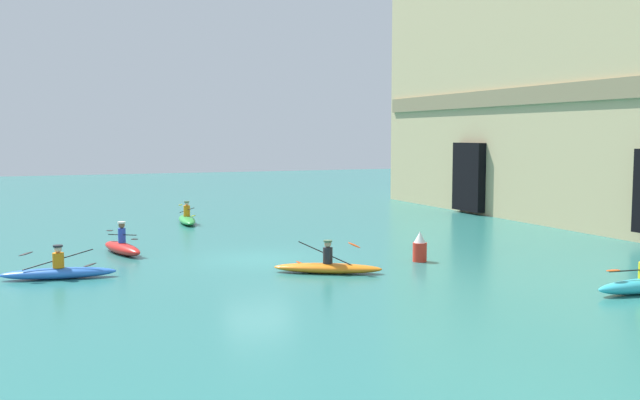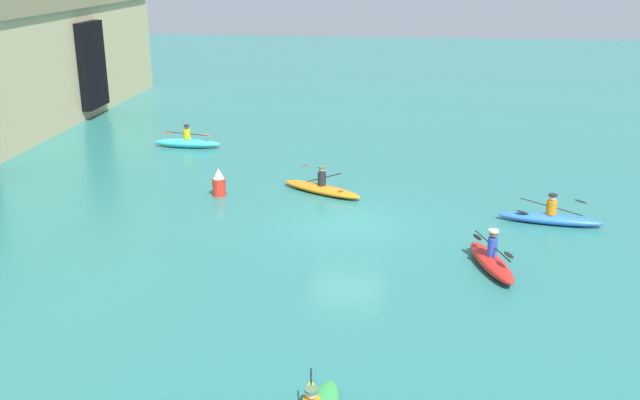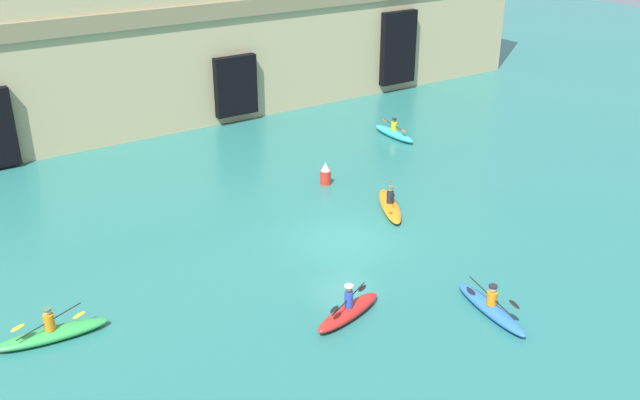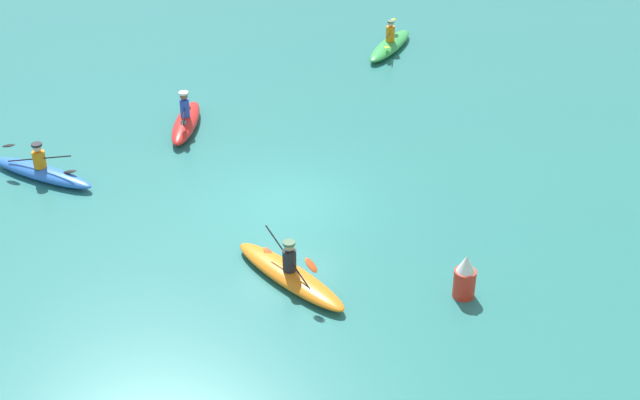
{
  "view_description": "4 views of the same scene",
  "coord_description": "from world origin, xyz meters",
  "px_view_note": "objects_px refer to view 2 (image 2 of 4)",
  "views": [
    {
      "loc": [
        24.49,
        -7.62,
        4.51
      ],
      "look_at": [
        0.71,
        2.12,
        2.15
      ],
      "focal_mm": 40.0,
      "sensor_mm": 36.0,
      "label": 1
    },
    {
      "loc": [
        -22.7,
        -1.74,
        8.71
      ],
      "look_at": [
        -1.13,
        0.85,
        1.26
      ],
      "focal_mm": 40.0,
      "sensor_mm": 36.0,
      "label": 2
    },
    {
      "loc": [
        -14.87,
        -20.24,
        13.19
      ],
      "look_at": [
        -1.15,
        0.09,
        2.05
      ],
      "focal_mm": 40.0,
      "sensor_mm": 36.0,
      "label": 3
    },
    {
      "loc": [
        18.86,
        7.29,
        12.04
      ],
      "look_at": [
        0.96,
        1.24,
        0.83
      ],
      "focal_mm": 50.0,
      "sensor_mm": 36.0,
      "label": 4
    }
  ],
  "objects_px": {
    "kayak_orange": "(322,188)",
    "kayak_blue": "(550,218)",
    "kayak_red": "(491,261)",
    "marker_buoy": "(219,183)",
    "kayak_cyan": "(187,142)"
  },
  "relations": [
    {
      "from": "kayak_orange",
      "to": "kayak_blue",
      "type": "distance_m",
      "value": 8.51
    },
    {
      "from": "kayak_blue",
      "to": "marker_buoy",
      "type": "height_order",
      "value": "marker_buoy"
    },
    {
      "from": "kayak_orange",
      "to": "kayak_blue",
      "type": "bearing_deg",
      "value": 12.79
    },
    {
      "from": "kayak_red",
      "to": "marker_buoy",
      "type": "xyz_separation_m",
      "value": [
        5.69,
        9.63,
        0.24
      ]
    },
    {
      "from": "kayak_orange",
      "to": "marker_buoy",
      "type": "bearing_deg",
      "value": -140.3
    },
    {
      "from": "kayak_cyan",
      "to": "marker_buoy",
      "type": "xyz_separation_m",
      "value": [
        -6.88,
        -3.34,
        0.25
      ]
    },
    {
      "from": "kayak_blue",
      "to": "marker_buoy",
      "type": "xyz_separation_m",
      "value": [
        1.63,
        12.05,
        0.28
      ]
    },
    {
      "from": "kayak_cyan",
      "to": "kayak_orange",
      "type": "bearing_deg",
      "value": 140.89
    },
    {
      "from": "kayak_red",
      "to": "marker_buoy",
      "type": "bearing_deg",
      "value": 43.99
    },
    {
      "from": "kayak_orange",
      "to": "kayak_red",
      "type": "relative_size",
      "value": 1.14
    },
    {
      "from": "kayak_orange",
      "to": "kayak_cyan",
      "type": "bearing_deg",
      "value": 168.49
    },
    {
      "from": "kayak_cyan",
      "to": "marker_buoy",
      "type": "bearing_deg",
      "value": 117.18
    },
    {
      "from": "marker_buoy",
      "to": "kayak_red",
      "type": "bearing_deg",
      "value": -120.55
    },
    {
      "from": "kayak_orange",
      "to": "kayak_red",
      "type": "xyz_separation_m",
      "value": [
        -6.42,
        -5.76,
        0.06
      ]
    },
    {
      "from": "kayak_cyan",
      "to": "kayak_blue",
      "type": "bearing_deg",
      "value": 152.38
    }
  ]
}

